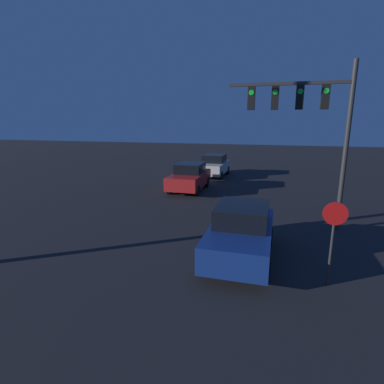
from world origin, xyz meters
name	(u,v)px	position (x,y,z in m)	size (l,w,h in m)	color
car_near	(241,232)	(2.09, 11.98, 0.85)	(1.96, 4.19, 1.69)	navy
car_mid	(189,177)	(-2.09, 20.76, 0.85)	(1.92, 4.17, 1.69)	#B21E1E
car_far	(214,165)	(-1.59, 26.10, 0.85)	(2.05, 4.24, 1.69)	beige
traffic_signal_mast	(309,115)	(4.15, 15.54, 4.49)	(4.61, 0.30, 6.43)	#2D2D2D
stop_sign	(333,230)	(4.53, 10.90, 1.56)	(0.60, 0.07, 2.29)	#2D2D2D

